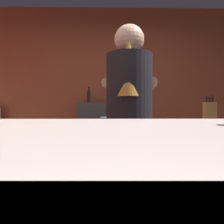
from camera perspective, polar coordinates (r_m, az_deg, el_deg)
wall_back at (r=3.65m, az=-0.65°, el=5.50°), size 5.20×0.10×2.70m
prep_counter at (r=2.20m, az=9.09°, el=-14.99°), size 2.10×0.60×0.92m
back_shelf at (r=3.40m, az=-2.31°, el=-7.31°), size 0.75×0.36×1.14m
bartender at (r=1.64m, az=4.45°, el=-2.25°), size 0.46×0.53×1.68m
knife_block at (r=2.25m, az=24.00°, el=-0.11°), size 0.10×0.08×0.26m
mixing_bowl at (r=2.08m, az=-0.05°, el=-2.15°), size 0.22×0.22×0.06m
chefs_knife at (r=2.08m, az=11.11°, el=-2.89°), size 0.24×0.05×0.01m
bottle_hot_sauce at (r=3.42m, az=-5.95°, el=4.05°), size 0.07×0.07×0.26m
bottle_olive_oil at (r=3.35m, az=3.12°, el=3.91°), size 0.05×0.05×0.23m
bottle_vinegar at (r=3.47m, az=1.82°, el=3.80°), size 0.07×0.07×0.23m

